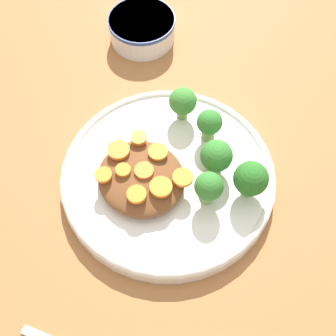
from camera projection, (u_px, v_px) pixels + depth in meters
ground_plane at (168, 182)px, 0.61m from camera, size 4.00×4.00×0.00m
plate at (168, 177)px, 0.60m from camera, size 0.27×0.27×0.02m
dip_bowl at (142, 27)px, 0.73m from camera, size 0.10×0.10×0.04m
stew_mound at (141, 178)px, 0.58m from camera, size 0.11×0.11×0.03m
broccoli_floret_0 at (251, 179)px, 0.56m from camera, size 0.04×0.04×0.06m
broccoli_floret_1 at (183, 102)px, 0.62m from camera, size 0.04×0.04×0.05m
broccoli_floret_2 at (216, 157)px, 0.57m from camera, size 0.04×0.04×0.05m
broccoli_floret_3 at (209, 124)px, 0.60m from camera, size 0.03×0.03×0.05m
broccoli_floret_4 at (209, 187)px, 0.55m from camera, size 0.03×0.03×0.05m
carrot_slice_0 at (144, 170)px, 0.57m from camera, size 0.02×0.02×0.00m
carrot_slice_1 at (123, 170)px, 0.57m from camera, size 0.02×0.02×0.01m
carrot_slice_2 at (137, 194)px, 0.55m from camera, size 0.02×0.02×0.01m
carrot_slice_3 at (139, 138)px, 0.59m from camera, size 0.02×0.02×0.01m
carrot_slice_4 at (160, 151)px, 0.58m from camera, size 0.02×0.02×0.00m
carrot_slice_5 at (184, 176)px, 0.56m from camera, size 0.03×0.03×0.01m
carrot_slice_6 at (103, 175)px, 0.56m from camera, size 0.02×0.02×0.00m
carrot_slice_7 at (119, 150)px, 0.58m from camera, size 0.03×0.03×0.01m
carrot_slice_8 at (161, 187)px, 0.55m from camera, size 0.03×0.03×0.01m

